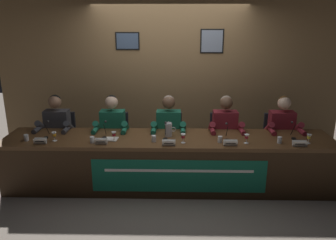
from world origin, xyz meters
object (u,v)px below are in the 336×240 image
at_px(microphone_far_right, 293,133).
at_px(water_pitcher_central, 169,130).
at_px(juice_glass_right, 247,137).
at_px(nameplate_left, 101,141).
at_px(document_stack_left, 110,139).
at_px(panelist_far_right, 283,131).
at_px(water_cup_far_left, 26,138).
at_px(panelist_far_left, 56,129).
at_px(microphone_center, 165,133).
at_px(microphone_left, 105,132).
at_px(panelist_right, 225,131).
at_px(water_cup_far_right, 280,140).
at_px(water_cup_center, 154,139).
at_px(chair_far_right, 277,144).
at_px(microphone_far_left, 47,132).
at_px(chair_center, 169,143).
at_px(nameplate_far_right, 300,144).
at_px(chair_left, 115,142).
at_px(juice_glass_left, 114,135).
at_px(chair_far_left, 62,142).
at_px(water_cup_right, 220,140).
at_px(nameplate_right, 231,143).
at_px(juice_glass_far_left, 54,135).
at_px(juice_glass_far_right, 309,137).
at_px(water_cup_left, 92,140).
at_px(panelist_center, 169,130).
at_px(chair_right, 223,143).
at_px(juice_glass_center, 183,137).
at_px(conference_table, 168,155).
at_px(panelist_left, 112,130).
at_px(microphone_right, 227,134).

xyz_separation_m(microphone_far_right, water_pitcher_central, (-1.69, 0.05, 0.02)).
bearing_deg(juice_glass_right, nameplate_left, -177.61).
relative_size(microphone_far_right, document_stack_left, 0.98).
distance_m(panelist_far_right, document_stack_left, 2.51).
height_order(water_cup_far_left, nameplate_left, water_cup_far_left).
height_order(panelist_far_left, microphone_center, panelist_far_left).
relative_size(microphone_left, document_stack_left, 0.98).
height_order(panelist_right, water_cup_far_right, panelist_right).
height_order(water_cup_center, chair_far_right, chair_far_right).
bearing_deg(chair_far_right, panelist_far_left, -176.63).
distance_m(microphone_far_left, microphone_far_right, 3.36).
distance_m(chair_center, nameplate_far_right, 1.93).
distance_m(water_cup_far_left, chair_left, 1.33).
bearing_deg(water_cup_center, juice_glass_left, 176.89).
relative_size(chair_far_left, water_cup_right, 10.37).
distance_m(chair_far_left, juice_glass_right, 2.85).
distance_m(nameplate_right, panelist_far_right, 1.11).
bearing_deg(water_cup_center, juice_glass_far_left, 179.90).
relative_size(microphone_far_left, chair_left, 0.25).
height_order(microphone_center, juice_glass_far_right, microphone_center).
bearing_deg(microphone_far_left, juice_glass_right, -3.75).
bearing_deg(chair_far_left, juice_glass_left, -36.82).
height_order(panelist_far_left, water_cup_far_right, panelist_far_left).
bearing_deg(nameplate_right, chair_far_right, 45.23).
bearing_deg(water_cup_far_left, microphone_left, 8.09).
bearing_deg(water_cup_left, panelist_center, 31.70).
relative_size(microphone_center, microphone_far_right, 1.00).
height_order(chair_right, water_cup_far_right, chair_right).
bearing_deg(panelist_far_right, juice_glass_center, -158.34).
height_order(juice_glass_center, microphone_far_right, microphone_far_right).
relative_size(water_cup_right, document_stack_left, 0.39).
bearing_deg(juice_glass_center, chair_left, 143.04).
xyz_separation_m(conference_table, microphone_far_left, (-1.66, 0.09, 0.29)).
bearing_deg(microphone_left, chair_far_left, 143.75).
height_order(chair_left, juice_glass_left, chair_left).
bearing_deg(panelist_left, chair_center, 13.27).
xyz_separation_m(microphone_left, water_cup_far_right, (2.33, -0.16, -0.04)).
bearing_deg(microphone_right, chair_far_right, 36.37).
bearing_deg(conference_table, panelist_far_left, 163.38).
height_order(microphone_left, document_stack_left, microphone_left).
bearing_deg(chair_left, microphone_far_left, -143.50).
bearing_deg(microphone_far_left, conference_table, -3.26).
distance_m(chair_left, chair_right, 1.68).
xyz_separation_m(juice_glass_right, chair_far_right, (0.65, 0.78, -0.39)).
relative_size(nameplate_right, microphone_far_right, 0.82).
distance_m(juice_glass_far_left, water_cup_far_left, 0.38).
bearing_deg(water_cup_far_right, chair_far_left, 166.37).
xyz_separation_m(chair_left, microphone_center, (0.81, -0.63, 0.37)).
relative_size(juice_glass_left, water_cup_center, 1.46).
distance_m(juice_glass_right, water_pitcher_central, 1.05).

